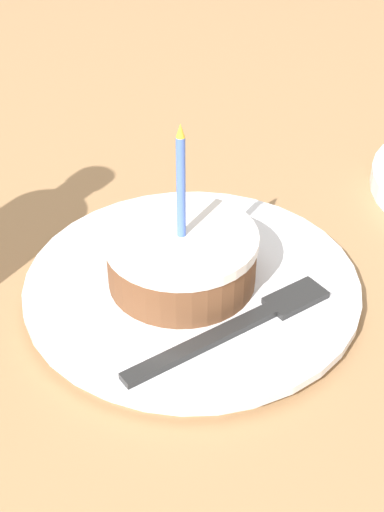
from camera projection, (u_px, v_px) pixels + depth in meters
ground_plane at (161, 316)px, 0.56m from camera, size 2.40×2.40×0.04m
plate at (192, 285)px, 0.55m from camera, size 0.26×0.26×0.02m
cake_slice at (182, 257)px, 0.53m from camera, size 0.11×0.11×0.13m
fork at (243, 323)px, 0.50m from camera, size 0.06×0.17×0.00m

